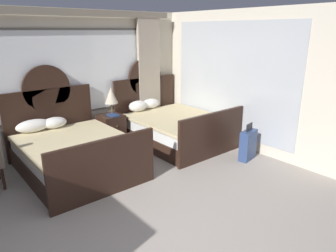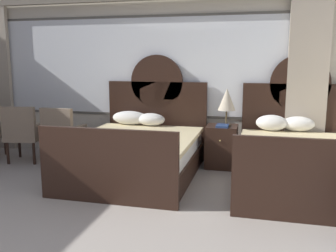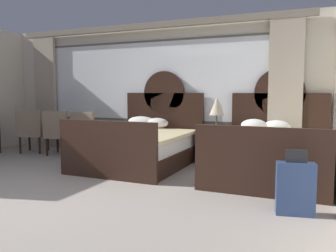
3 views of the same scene
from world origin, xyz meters
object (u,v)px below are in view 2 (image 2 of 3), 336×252
(bed_near_mirror, at_px, (303,161))
(armchair_by_window_centre, at_px, (23,131))
(nightstand_between_beds, at_px, (222,146))
(bed_near_window, at_px, (138,151))
(book_on_nightstand, at_px, (222,126))
(armchair_by_window_left, at_px, (62,133))
(table_lamp_on_nightstand, at_px, (227,100))

(bed_near_mirror, height_order, armchair_by_window_centre, bed_near_mirror)
(nightstand_between_beds, xyz_separation_m, armchair_by_window_centre, (-3.11, -0.49, 0.19))
(nightstand_between_beds, distance_m, armchair_by_window_centre, 3.16)
(bed_near_window, bearing_deg, nightstand_between_beds, 31.60)
(bed_near_mirror, bearing_deg, book_on_nightstand, 151.41)
(armchair_by_window_left, bearing_deg, table_lamp_on_nightstand, 11.78)
(table_lamp_on_nightstand, height_order, armchair_by_window_centre, table_lamp_on_nightstand)
(nightstand_between_beds, distance_m, armchair_by_window_left, 2.47)
(book_on_nightstand, xyz_separation_m, armchair_by_window_left, (-2.43, -0.40, -0.15))
(book_on_nightstand, distance_m, armchair_by_window_left, 2.47)
(armchair_by_window_left, height_order, armchair_by_window_centre, same)
(bed_near_mirror, relative_size, table_lamp_on_nightstand, 3.83)
(bed_near_mirror, height_order, book_on_nightstand, bed_near_mirror)
(bed_near_window, relative_size, armchair_by_window_left, 2.37)
(book_on_nightstand, relative_size, armchair_by_window_left, 0.28)
(armchair_by_window_left, relative_size, armchair_by_window_centre, 1.00)
(armchair_by_window_left, bearing_deg, book_on_nightstand, 9.23)
(book_on_nightstand, height_order, armchair_by_window_centre, armchair_by_window_centre)
(bed_near_mirror, bearing_deg, bed_near_window, 180.00)
(table_lamp_on_nightstand, bearing_deg, nightstand_between_beds, -153.76)
(nightstand_between_beds, height_order, table_lamp_on_nightstand, table_lamp_on_nightstand)
(bed_near_mirror, xyz_separation_m, table_lamp_on_nightstand, (-1.05, 0.72, 0.69))
(armchair_by_window_centre, bearing_deg, table_lamp_on_nightstand, 9.22)
(book_on_nightstand, bearing_deg, bed_near_mirror, -28.59)
(bed_near_mirror, distance_m, nightstand_between_beds, 1.30)
(nightstand_between_beds, distance_m, table_lamp_on_nightstand, 0.72)
(bed_near_window, height_order, nightstand_between_beds, bed_near_window)
(table_lamp_on_nightstand, height_order, armchair_by_window_left, table_lamp_on_nightstand)
(bed_near_window, relative_size, nightstand_between_beds, 3.36)
(bed_near_window, height_order, bed_near_mirror, same)
(bed_near_window, xyz_separation_m, table_lamp_on_nightstand, (1.18, 0.72, 0.69))
(bed_near_window, xyz_separation_m, armchair_by_window_centre, (-2.00, 0.20, 0.16))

